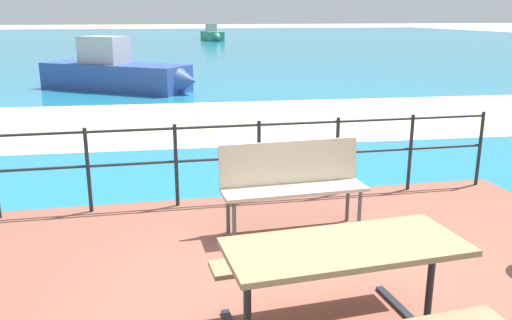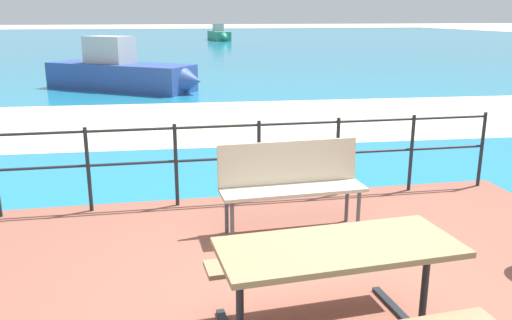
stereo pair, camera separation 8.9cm
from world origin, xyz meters
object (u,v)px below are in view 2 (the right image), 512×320
Objects in this scene: park_bench at (291,178)px; boat_near at (219,35)px; picnic_table at (338,274)px; boat_mid at (122,73)px.

park_bench is 42.66m from boat_near.
boat_near reaches higher than picnic_table.
boat_mid is at bearing 98.36° from park_bench.
boat_mid is (-2.06, 13.78, -0.11)m from picnic_table.
boat_near is at bearing 81.24° from park_bench.
boat_near is (4.72, 44.52, -0.15)m from picnic_table.
picnic_table is at bearing -10.50° from boat_near.
boat_mid reaches higher than park_bench.
boat_mid is at bearing 94.28° from picnic_table.
picnic_table is 2.11m from park_bench.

